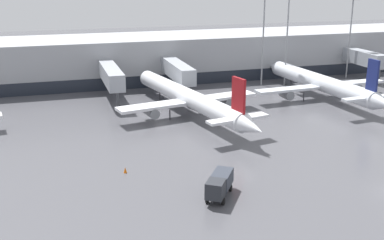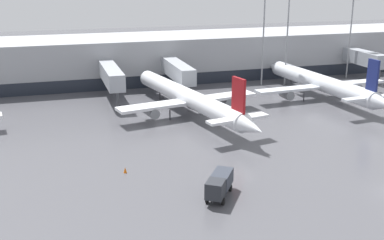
{
  "view_description": "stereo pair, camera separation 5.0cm",
  "coord_description": "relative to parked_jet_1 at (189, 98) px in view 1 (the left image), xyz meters",
  "views": [
    {
      "loc": [
        -33.35,
        -36.33,
        21.65
      ],
      "look_at": [
        -15.93,
        21.58,
        3.0
      ],
      "focal_mm": 45.0,
      "sensor_mm": 36.0,
      "label": 1
    },
    {
      "loc": [
        -33.3,
        -36.34,
        21.65
      ],
      "look_at": [
        -15.93,
        21.58,
        3.0
      ],
      "focal_mm": 45.0,
      "sensor_mm": 36.0,
      "label": 2
    }
  ],
  "objects": [
    {
      "name": "terminal_building",
      "position": [
        12.81,
        28.51,
        1.67
      ],
      "size": [
        160.0,
        31.74,
        9.0
      ],
      "color": "#9EA0A5",
      "rests_on": "ground_plane"
    },
    {
      "name": "service_truck_1",
      "position": [
        -5.17,
        -28.27,
        -1.37
      ],
      "size": [
        4.31,
        5.26,
        2.37
      ],
      "rotation": [
        0.0,
        0.0,
        4.12
      ],
      "color": "#2D333D",
      "rests_on": "ground_plane"
    },
    {
      "name": "apron_light_mast_5",
      "position": [
        24.23,
        14.95,
        13.78
      ],
      "size": [
        1.8,
        1.8,
        21.5
      ],
      "color": "gray",
      "rests_on": "ground_plane"
    },
    {
      "name": "apron_light_mast_0",
      "position": [
        19.9,
        16.51,
        12.6
      ],
      "size": [
        1.8,
        1.8,
        19.74
      ],
      "color": "gray",
      "rests_on": "ground_plane"
    },
    {
      "name": "traffic_cone_0",
      "position": [
        -13.27,
        -19.53,
        -2.5
      ],
      "size": [
        0.39,
        0.39,
        0.66
      ],
      "color": "orange",
      "rests_on": "ground_plane"
    },
    {
      "name": "parked_jet_1",
      "position": [
        0.0,
        0.0,
        0.0
      ],
      "size": [
        23.47,
        38.49,
        8.66
      ],
      "rotation": [
        0.0,
        0.0,
        1.77
      ],
      "color": "silver",
      "rests_on": "ground_plane"
    },
    {
      "name": "apron_light_mast_6",
      "position": [
        40.28,
        17.73,
        10.74
      ],
      "size": [
        1.8,
        1.8,
        17.05
      ],
      "color": "gray",
      "rests_on": "ground_plane"
    },
    {
      "name": "parked_jet_2",
      "position": [
        25.64,
        3.57,
        -0.07
      ],
      "size": [
        25.87,
        35.82,
        9.03
      ],
      "rotation": [
        0.0,
        0.0,
        1.65
      ],
      "color": "silver",
      "rests_on": "ground_plane"
    }
  ]
}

